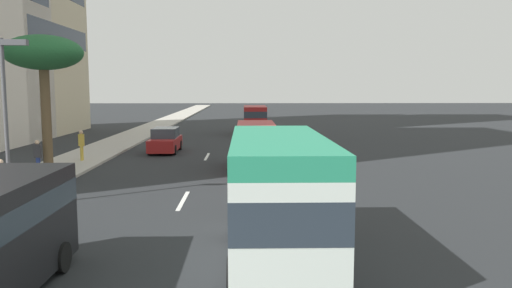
{
  "coord_description": "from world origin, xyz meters",
  "views": [
    {
      "loc": [
        -4.82,
        -2.37,
        4.32
      ],
      "look_at": [
        17.17,
        -2.87,
        1.79
      ],
      "focal_mm": 34.64,
      "sensor_mm": 36.0,
      "label": 1
    }
  ],
  "objects_px": {
    "car_second": "(165,141)",
    "palm_tree": "(43,56)",
    "van_fifth": "(256,143)",
    "pedestrian_by_tree": "(81,144)",
    "pedestrian_mid_block": "(38,155)",
    "street_lamp": "(8,101)",
    "van_fourth": "(255,118)",
    "pedestrian_near_lamp": "(1,178)",
    "minibus_lead": "(278,195)"
  },
  "relations": [
    {
      "from": "car_second",
      "to": "pedestrian_by_tree",
      "type": "bearing_deg",
      "value": -40.32
    },
    {
      "from": "pedestrian_by_tree",
      "to": "van_fifth",
      "type": "bearing_deg",
      "value": 155.03
    },
    {
      "from": "car_second",
      "to": "van_fifth",
      "type": "distance_m",
      "value": 9.05
    },
    {
      "from": "van_fifth",
      "to": "pedestrian_near_lamp",
      "type": "distance_m",
      "value": 12.51
    },
    {
      "from": "minibus_lead",
      "to": "pedestrian_by_tree",
      "type": "xyz_separation_m",
      "value": [
        16.44,
        10.15,
        -0.61
      ]
    },
    {
      "from": "pedestrian_mid_block",
      "to": "pedestrian_by_tree",
      "type": "xyz_separation_m",
      "value": [
        4.33,
        -0.69,
        0.06
      ]
    },
    {
      "from": "car_second",
      "to": "palm_tree",
      "type": "relative_size",
      "value": 0.65
    },
    {
      "from": "car_second",
      "to": "palm_tree",
      "type": "xyz_separation_m",
      "value": [
        -8.52,
        4.43,
        5.08
      ]
    },
    {
      "from": "van_fifth",
      "to": "pedestrian_by_tree",
      "type": "height_order",
      "value": "van_fifth"
    },
    {
      "from": "minibus_lead",
      "to": "van_fifth",
      "type": "distance_m",
      "value": 14.37
    },
    {
      "from": "pedestrian_by_tree",
      "to": "van_fourth",
      "type": "bearing_deg",
      "value": -133.63
    },
    {
      "from": "palm_tree",
      "to": "car_second",
      "type": "bearing_deg",
      "value": -27.48
    },
    {
      "from": "car_second",
      "to": "van_fourth",
      "type": "bearing_deg",
      "value": 153.82
    },
    {
      "from": "pedestrian_mid_block",
      "to": "street_lamp",
      "type": "bearing_deg",
      "value": 108.04
    },
    {
      "from": "pedestrian_near_lamp",
      "to": "pedestrian_mid_block",
      "type": "xyz_separation_m",
      "value": [
        5.79,
        1.06,
        0.06
      ]
    },
    {
      "from": "palm_tree",
      "to": "street_lamp",
      "type": "xyz_separation_m",
      "value": [
        -6.8,
        -1.41,
        -2.0
      ]
    },
    {
      "from": "street_lamp",
      "to": "pedestrian_mid_block",
      "type": "bearing_deg",
      "value": 15.1
    },
    {
      "from": "van_fourth",
      "to": "pedestrian_near_lamp",
      "type": "relative_size",
      "value": 3.42
    },
    {
      "from": "car_second",
      "to": "palm_tree",
      "type": "height_order",
      "value": "palm_tree"
    },
    {
      "from": "minibus_lead",
      "to": "pedestrian_near_lamp",
      "type": "xyz_separation_m",
      "value": [
        6.32,
        9.79,
        -0.73
      ]
    },
    {
      "from": "pedestrian_by_tree",
      "to": "street_lamp",
      "type": "relative_size",
      "value": 0.3
    },
    {
      "from": "pedestrian_near_lamp",
      "to": "pedestrian_mid_block",
      "type": "relative_size",
      "value": 0.95
    },
    {
      "from": "car_second",
      "to": "pedestrian_near_lamp",
      "type": "relative_size",
      "value": 2.83
    },
    {
      "from": "van_fifth",
      "to": "pedestrian_mid_block",
      "type": "distance_m",
      "value": 10.87
    },
    {
      "from": "van_fourth",
      "to": "pedestrian_near_lamp",
      "type": "bearing_deg",
      "value": 160.23
    },
    {
      "from": "pedestrian_by_tree",
      "to": "minibus_lead",
      "type": "bearing_deg",
      "value": 108.54
    },
    {
      "from": "minibus_lead",
      "to": "car_second",
      "type": "height_order",
      "value": "minibus_lead"
    },
    {
      "from": "pedestrian_mid_block",
      "to": "minibus_lead",
      "type": "bearing_deg",
      "value": 134.78
    },
    {
      "from": "van_fifth",
      "to": "palm_tree",
      "type": "bearing_deg",
      "value": 99.34
    },
    {
      "from": "pedestrian_mid_block",
      "to": "pedestrian_by_tree",
      "type": "bearing_deg",
      "value": -96.08
    },
    {
      "from": "van_fourth",
      "to": "pedestrian_mid_block",
      "type": "distance_m",
      "value": 24.43
    },
    {
      "from": "van_fourth",
      "to": "van_fifth",
      "type": "bearing_deg",
      "value": 178.98
    },
    {
      "from": "pedestrian_by_tree",
      "to": "car_second",
      "type": "bearing_deg",
      "value": -143.47
    },
    {
      "from": "van_fifth",
      "to": "car_second",
      "type": "bearing_deg",
      "value": 40.94
    },
    {
      "from": "pedestrian_by_tree",
      "to": "pedestrian_near_lamp",
      "type": "bearing_deg",
      "value": 78.92
    },
    {
      "from": "minibus_lead",
      "to": "street_lamp",
      "type": "relative_size",
      "value": 1.16
    },
    {
      "from": "palm_tree",
      "to": "street_lamp",
      "type": "bearing_deg",
      "value": -168.29
    },
    {
      "from": "van_fourth",
      "to": "pedestrian_near_lamp",
      "type": "height_order",
      "value": "van_fourth"
    },
    {
      "from": "van_fifth",
      "to": "pedestrian_near_lamp",
      "type": "xyz_separation_m",
      "value": [
        -8.04,
        9.57,
        -0.39
      ]
    },
    {
      "from": "pedestrian_near_lamp",
      "to": "car_second",
      "type": "bearing_deg",
      "value": -150.19
    },
    {
      "from": "palm_tree",
      "to": "street_lamp",
      "type": "relative_size",
      "value": 1.14
    },
    {
      "from": "van_fifth",
      "to": "pedestrian_mid_block",
      "type": "relative_size",
      "value": 3.12
    },
    {
      "from": "minibus_lead",
      "to": "palm_tree",
      "type": "relative_size",
      "value": 1.02
    },
    {
      "from": "van_fifth",
      "to": "street_lamp",
      "type": "bearing_deg",
      "value": 133.58
    },
    {
      "from": "pedestrian_mid_block",
      "to": "palm_tree",
      "type": "bearing_deg",
      "value": -113.77
    },
    {
      "from": "van_fourth",
      "to": "pedestrian_mid_block",
      "type": "height_order",
      "value": "van_fourth"
    },
    {
      "from": "pedestrian_mid_block",
      "to": "street_lamp",
      "type": "relative_size",
      "value": 0.28
    },
    {
      "from": "van_fourth",
      "to": "pedestrian_by_tree",
      "type": "distance_m",
      "value": 20.29
    },
    {
      "from": "van_fourth",
      "to": "van_fifth",
      "type": "distance_m",
      "value": 19.57
    },
    {
      "from": "minibus_lead",
      "to": "pedestrian_by_tree",
      "type": "bearing_deg",
      "value": 31.7
    }
  ]
}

